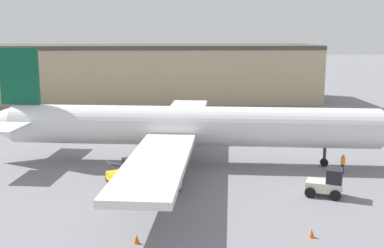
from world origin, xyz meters
TOP-DOWN VIEW (x-y plane):
  - ground_plane at (0.00, 0.00)m, footprint 400.00×400.00m
  - terminal_building at (-8.66, 41.96)m, footprint 64.02×14.93m
  - airplane at (-0.95, 0.12)m, footprint 40.58×38.23m
  - ground_crew_worker at (12.88, -3.76)m, footprint 0.37×0.37m
  - baggage_tug at (9.66, -9.49)m, footprint 3.07×2.64m
  - belt_loader_truck at (-5.65, -5.73)m, footprint 2.96×2.65m
  - safety_cone_near at (6.46, -16.64)m, footprint 0.36×0.36m
  - safety_cone_far at (-3.93, -17.01)m, footprint 0.36×0.36m

SIDE VIEW (x-z plane):
  - ground_plane at x=0.00m, z-range 0.00..0.00m
  - safety_cone_near at x=6.46m, z-range 0.00..0.55m
  - safety_cone_far at x=-3.93m, z-range 0.00..0.55m
  - ground_crew_worker at x=12.88m, z-range 0.06..1.74m
  - belt_loader_truck at x=-5.65m, z-range -0.05..1.93m
  - baggage_tug at x=9.66m, z-range -0.10..2.07m
  - airplane at x=-0.95m, z-range -1.90..8.71m
  - terminal_building at x=-8.66m, z-range 0.01..9.71m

